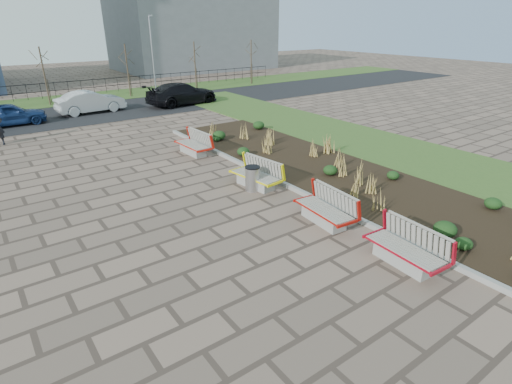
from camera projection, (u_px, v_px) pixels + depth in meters
ground at (279, 282)px, 9.43m from camera, size 120.00×120.00×0.00m
planting_bed at (320, 169)px, 16.50m from camera, size 4.50×18.00×0.10m
planting_curb at (276, 180)px, 15.23m from camera, size 0.16×18.00×0.15m
grass_verge_near at (392, 149)px, 19.08m from camera, size 5.00×38.00×0.04m
grass_verge_far at (46, 102)px, 30.23m from camera, size 80.00×5.00×0.04m
road at (65, 116)px, 25.77m from camera, size 80.00×7.00×0.02m
bench_a at (405, 247)px, 9.93m from camera, size 1.03×2.15×1.00m
bench_b at (324, 208)px, 12.02m from camera, size 1.08×2.17×1.00m
bench_c at (255, 174)px, 14.65m from camera, size 1.17×2.20×1.00m
bench_d at (193, 143)px, 18.30m from camera, size 1.00×2.14×1.00m
litter_bin at (253, 179)px, 14.38m from camera, size 0.53×0.53×0.89m
car_blue at (9, 114)px, 23.18m from camera, size 3.86×1.57×1.31m
car_silver at (91, 102)px, 26.42m from camera, size 4.42×1.76×1.43m
car_black at (182, 94)px, 29.00m from camera, size 5.58×2.79×1.56m
tree_c at (45, 76)px, 28.31m from camera, size 1.40×1.40×4.00m
tree_d at (128, 71)px, 31.55m from camera, size 1.40×1.40×4.00m
tree_e at (195, 66)px, 34.79m from camera, size 1.40×1.40×4.00m
tree_f at (251, 62)px, 38.03m from camera, size 1.40×1.40×4.00m
lamp_east at (153, 56)px, 31.86m from camera, size 0.24×0.60×6.00m
railing_fence at (41, 91)px, 31.10m from camera, size 44.00×0.10×1.20m
building_grey at (192, 26)px, 49.45m from camera, size 18.00×12.00×10.00m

